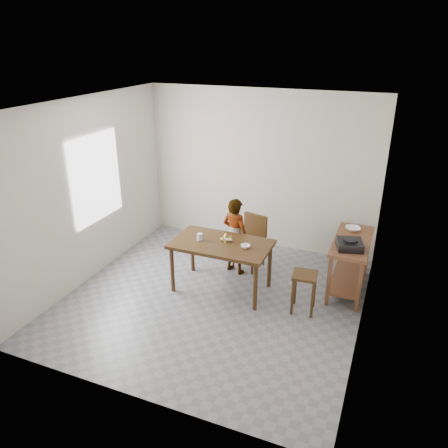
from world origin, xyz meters
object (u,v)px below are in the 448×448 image
at_px(prep_counter, 349,265).
at_px(dining_chair, 249,243).
at_px(dining_table, 221,266).
at_px(stool, 304,292).
at_px(child, 235,236).

height_order(prep_counter, dining_chair, dining_chair).
relative_size(dining_table, dining_chair, 1.64).
bearing_deg(stool, dining_table, 175.37).
distance_m(dining_table, prep_counter, 1.86).
height_order(child, dining_chair, child).
bearing_deg(dining_table, stool, -4.63).
bearing_deg(child, stool, 167.10).
relative_size(prep_counter, dining_chair, 1.40).
xyz_separation_m(dining_table, stool, (1.24, -0.10, -0.09)).
bearing_deg(dining_table, child, 90.40).
xyz_separation_m(child, dining_chair, (0.15, 0.22, -0.18)).
bearing_deg(child, dining_chair, -110.21).
xyz_separation_m(prep_counter, stool, (-0.48, -0.80, -0.12)).
relative_size(dining_table, stool, 2.48).
xyz_separation_m(prep_counter, dining_chair, (-1.57, 0.08, 0.03)).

